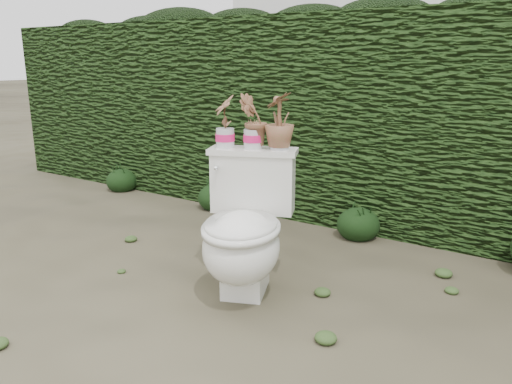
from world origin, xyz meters
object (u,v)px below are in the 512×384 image
Objects in this scene: toilet at (244,232)px; potted_plant_center at (253,123)px; potted_plant_right at (280,122)px; potted_plant_left at (225,123)px.

toilet is 0.62m from potted_plant_center.
potted_plant_right is at bearing 57.92° from toilet.
toilet is 2.74× the size of potted_plant_center.
potted_plant_center is (-0.09, 0.22, 0.57)m from toilet.
potted_plant_right is at bearing 66.30° from potted_plant_left.
toilet is at bearing 58.31° from potted_plant_center.
potted_plant_left is 0.16m from potted_plant_center.
potted_plant_left reaches higher than toilet.
potted_plant_left is at bearing -72.97° from potted_plant_right.
potted_plant_center is 0.15m from potted_plant_right.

